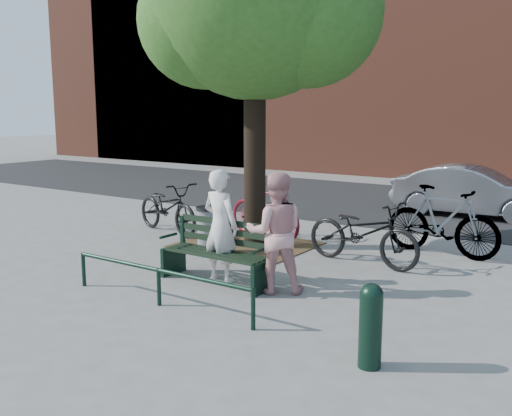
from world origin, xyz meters
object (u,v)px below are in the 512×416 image
Objects in this scene: bollard at (371,323)px; litter_bin at (208,230)px; bicycle_c at (363,232)px; parked_car at (473,191)px; person_left at (221,226)px; person_right at (275,233)px; park_bench at (219,250)px.

litter_bin is at bearing 147.81° from bollard.
parked_car reaches higher than bicycle_c.
bollard is 0.42× the size of bicycle_c.
person_right reaches higher than person_left.
park_bench is 3.34m from bollard.
bollard reaches higher than litter_bin.
park_bench is at bearing 154.66° from bollard.
person_left is 3.40m from bollard.
bicycle_c reaches higher than bollard.
person_left is at bearing 153.68° from bollard.
bollard is (2.07, -1.50, -0.39)m from person_right.
parked_car reaches higher than litter_bin.
bollard is at bearing 109.66° from person_right.
litter_bin is (-2.15, 1.16, -0.42)m from person_right.
person_left is at bearing -34.37° from person_right.
parked_car is (2.99, 6.38, 0.18)m from litter_bin.
parked_car is (0.84, 7.53, -0.24)m from person_right.
parked_car reaches higher than bollard.
person_right reaches higher than parked_car.
person_right is (0.97, 0.00, 0.01)m from person_left.
litter_bin is 0.41× the size of bicycle_c.
bicycle_c is 0.55× the size of parked_car.
parked_car is at bearing 97.76° from bollard.
park_bench is at bearing 107.15° from person_left.
park_bench is 0.47× the size of parked_car.
bicycle_c is at bearing 173.44° from parked_car.
person_right is 7.58m from parked_car.
person_left is 0.99× the size of person_right.
park_bench is 7.81m from parked_car.
litter_bin is (-1.19, 1.16, -0.41)m from person_left.
person_left is 7.75m from parked_car.
bicycle_c is (0.42, 2.05, -0.31)m from person_right.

